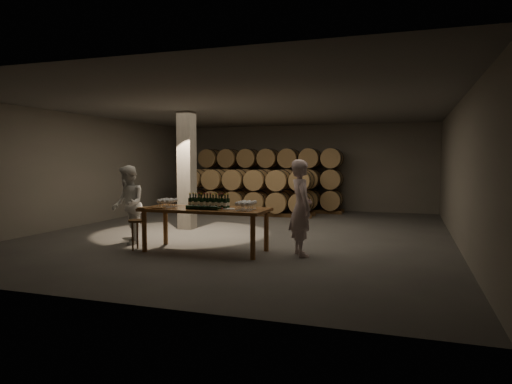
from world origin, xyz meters
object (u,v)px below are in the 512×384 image
(person_man, at_px, (301,208))
(bottle_cluster, at_px, (209,203))
(notebook_near, at_px, (159,208))
(plate, at_px, (228,209))
(person_woman, at_px, (128,205))
(tasting_table, at_px, (205,213))
(stool, at_px, (138,225))

(person_man, bearing_deg, bottle_cluster, 66.34)
(notebook_near, height_order, person_man, person_man)
(bottle_cluster, relative_size, person_man, 0.45)
(plate, bearing_deg, notebook_near, -167.21)
(bottle_cluster, height_order, plate, bottle_cluster)
(plate, distance_m, notebook_near, 1.44)
(person_woman, bearing_deg, plate, 41.77)
(tasting_table, bearing_deg, notebook_near, -156.70)
(person_man, bearing_deg, plate, 70.98)
(tasting_table, relative_size, person_woman, 1.47)
(bottle_cluster, bearing_deg, notebook_near, -157.65)
(stool, bearing_deg, plate, 7.26)
(bottle_cluster, distance_m, plate, 0.48)
(person_man, height_order, person_woman, person_man)
(bottle_cluster, bearing_deg, tasting_table, -169.86)
(person_woman, bearing_deg, stool, 6.09)
(notebook_near, height_order, stool, notebook_near)
(plate, xyz_separation_m, person_woman, (-2.56, 0.31, -0.02))
(tasting_table, xyz_separation_m, person_man, (1.96, 0.21, 0.15))
(plate, relative_size, person_man, 0.14)
(notebook_near, bearing_deg, plate, 1.08)
(stool, relative_size, person_woman, 0.36)
(bottle_cluster, distance_m, stool, 1.60)
(bottle_cluster, distance_m, person_man, 1.90)
(plate, distance_m, person_woman, 2.58)
(person_woman, bearing_deg, person_man, 48.10)
(plate, bearing_deg, person_woman, 173.06)
(tasting_table, distance_m, notebook_near, 0.96)
(tasting_table, distance_m, bottle_cluster, 0.23)
(notebook_near, distance_m, person_man, 2.90)
(tasting_table, relative_size, plate, 9.50)
(tasting_table, bearing_deg, plate, -5.99)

